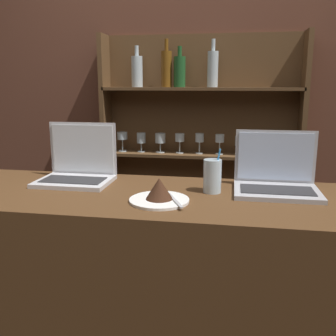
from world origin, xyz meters
The scene contains 7 objects.
bar_counter centered at (0.00, 0.29, 0.50)m, with size 1.71×0.59×0.99m.
back_wall centered at (0.00, 1.47, 1.35)m, with size 7.00×0.06×2.70m.
back_shelf centered at (0.09, 1.39, 0.93)m, with size 1.31×0.18×1.73m.
laptop_near centered at (-0.36, 0.43, 1.05)m, with size 0.31×0.23×0.26m.
laptop_far centered at (0.49, 0.42, 1.04)m, with size 0.33×0.24×0.24m.
cake_plate centered at (0.05, 0.20, 1.02)m, with size 0.22×0.22×0.09m.
water_glass centered at (0.24, 0.36, 1.06)m, with size 0.07×0.07×0.18m.
Camera 1 is at (0.31, -1.10, 1.41)m, focal length 40.00 mm.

